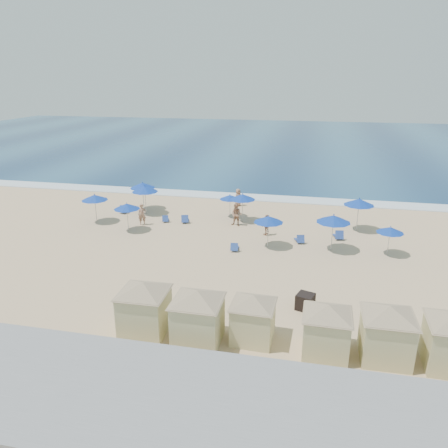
{
  "coord_description": "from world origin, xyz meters",
  "views": [
    {
      "loc": [
        4.53,
        -26.56,
        11.69
      ],
      "look_at": [
        -1.88,
        3.0,
        1.36
      ],
      "focal_mm": 35.0,
      "sensor_mm": 36.0,
      "label": 1
    }
  ],
  "objects": [
    {
      "name": "beach_chair_2",
      "position": [
        -6.03,
        6.66,
        0.25
      ],
      "size": [
        0.93,
        1.43,
        0.72
      ],
      "color": "#2A489C",
      "rests_on": "ground"
    },
    {
      "name": "beachgoer_3",
      "position": [
        -2.58,
        12.42,
        0.82
      ],
      "size": [
        0.85,
        0.95,
        1.64
      ],
      "primitive_type": "imported",
      "rotation": [
        0.0,
        0.0,
        1.04
      ],
      "color": "#A4755B",
      "rests_on": "ground"
    },
    {
      "name": "beach_chair_4",
      "position": [
        3.61,
        3.99,
        0.24
      ],
      "size": [
        0.85,
        1.34,
        0.68
      ],
      "color": "#2A489C",
      "rests_on": "ground"
    },
    {
      "name": "cabana_4",
      "position": [
        7.91,
        -9.3,
        1.61
      ],
      "size": [
        4.48,
        4.48,
        2.81
      ],
      "color": "beige",
      "rests_on": "ground"
    },
    {
      "name": "beach_chair_5",
      "position": [
        6.43,
        5.4,
        0.26
      ],
      "size": [
        0.8,
        1.44,
        0.75
      ],
      "color": "#2A489C",
      "rests_on": "ground"
    },
    {
      "name": "umbrella_0",
      "position": [
        -10.83,
        9.44,
        2.26
      ],
      "size": [
        2.29,
        2.29,
        2.61
      ],
      "color": "#A5A8AD",
      "rests_on": "ground"
    },
    {
      "name": "umbrella_4",
      "position": [
        -2.65,
        8.96,
        1.76
      ],
      "size": [
        1.79,
        1.79,
        2.03
      ],
      "color": "#A5A8AD",
      "rests_on": "ground"
    },
    {
      "name": "umbrella_3",
      "position": [
        -9.79,
        3.68,
        2.01
      ],
      "size": [
        2.04,
        2.04,
        2.32
      ],
      "color": "#A5A8AD",
      "rests_on": "ground"
    },
    {
      "name": "cabana_3",
      "position": [
        5.4,
        -9.5,
        1.52
      ],
      "size": [
        4.24,
        4.24,
        2.66
      ],
      "color": "beige",
      "rests_on": "ground"
    },
    {
      "name": "cabana_0",
      "position": [
        -3.01,
        -9.55,
        1.64
      ],
      "size": [
        4.58,
        4.58,
        2.87
      ],
      "color": "beige",
      "rests_on": "ground"
    },
    {
      "name": "umbrella_2",
      "position": [
        -10.1,
        8.19,
        2.27
      ],
      "size": [
        2.3,
        2.3,
        2.61
      ],
      "color": "#A5A8AD",
      "rests_on": "ground"
    },
    {
      "name": "umbrella_7",
      "position": [
        5.86,
        2.91,
        2.33
      ],
      "size": [
        2.36,
        2.36,
        2.69
      ],
      "color": "#A5A8AD",
      "rests_on": "ground"
    },
    {
      "name": "ocean",
      "position": [
        0.0,
        55.0,
        0.03
      ],
      "size": [
        160.0,
        80.0,
        0.06
      ],
      "primitive_type": "cube",
      "color": "navy",
      "rests_on": "ground"
    },
    {
      "name": "surf_line",
      "position": [
        0.0,
        15.5,
        0.04
      ],
      "size": [
        160.0,
        2.5,
        0.08
      ],
      "primitive_type": "cube",
      "color": "white",
      "rests_on": "ground"
    },
    {
      "name": "trash_bin",
      "position": [
        4.39,
        -5.76,
        0.42
      ],
      "size": [
        1.07,
        1.07,
        0.85
      ],
      "primitive_type": "cube",
      "rotation": [
        0.0,
        0.0,
        -0.32
      ],
      "color": "black",
      "rests_on": "ground"
    },
    {
      "name": "umbrella_1",
      "position": [
        -13.29,
        5.14,
        2.13
      ],
      "size": [
        2.16,
        2.16,
        2.46
      ],
      "color": "#A5A8AD",
      "rests_on": "ground"
    },
    {
      "name": "umbrella_6",
      "position": [
        -1.38,
        7.95,
        2.13
      ],
      "size": [
        2.16,
        2.16,
        2.45
      ],
      "color": "#A5A8AD",
      "rests_on": "ground"
    },
    {
      "name": "beachgoer_1",
      "position": [
        -1.65,
        6.73,
        0.93
      ],
      "size": [
        1.0,
        0.84,
        1.86
      ],
      "primitive_type": "imported",
      "rotation": [
        0.0,
        0.0,
        6.13
      ],
      "color": "#A4755B",
      "rests_on": "ground"
    },
    {
      "name": "seawall",
      "position": [
        0.0,
        -13.5,
        0.65
      ],
      "size": [
        160.0,
        6.1,
        1.22
      ],
      "color": "gray",
      "rests_on": "ground"
    },
    {
      "name": "beach_chair_1",
      "position": [
        -7.7,
        6.5,
        0.21
      ],
      "size": [
        0.82,
        1.22,
        0.62
      ],
      "color": "#2A489C",
      "rests_on": "ground"
    },
    {
      "name": "umbrella_8",
      "position": [
        7.89,
        7.63,
        2.33
      ],
      "size": [
        2.36,
        2.36,
        2.69
      ],
      "color": "#A5A8AD",
      "rests_on": "ground"
    },
    {
      "name": "cabana_1",
      "position": [
        -0.33,
        -9.8,
        1.64
      ],
      "size": [
        4.58,
        4.58,
        2.87
      ],
      "color": "beige",
      "rests_on": "ground"
    },
    {
      "name": "ground",
      "position": [
        0.0,
        0.0,
        0.0
      ],
      "size": [
        160.0,
        160.0,
        0.0
      ],
      "primitive_type": "plane",
      "color": "#D1B085",
      "rests_on": "ground"
    },
    {
      "name": "umbrella_5",
      "position": [
        1.41,
        2.62,
        2.08
      ],
      "size": [
        2.11,
        2.11,
        2.4
      ],
      "color": "#A5A8AD",
      "rests_on": "ground"
    },
    {
      "name": "beachgoer_0",
      "position": [
        -9.25,
        5.29,
        0.89
      ],
      "size": [
        0.76,
        0.63,
        1.78
      ],
      "primitive_type": "imported",
      "rotation": [
        0.0,
        0.0,
        0.36
      ],
      "color": "#A4755B",
      "rests_on": "ground"
    },
    {
      "name": "beachgoer_2",
      "position": [
        1.04,
        5.02,
        0.82
      ],
      "size": [
        0.94,
        0.98,
        1.64
      ],
      "primitive_type": "imported",
      "rotation": [
        0.0,
        0.0,
        3.98
      ],
      "color": "#A4755B",
      "rests_on": "ground"
    },
    {
      "name": "cabana_2",
      "position": [
        2.11,
        -9.14,
        1.45
      ],
      "size": [
        4.03,
        4.03,
        2.53
      ],
      "color": "beige",
      "rests_on": "ground"
    },
    {
      "name": "beach_chair_0",
      "position": [
        -12.09,
        8.13,
        0.26
      ],
      "size": [
        1.03,
        1.49,
        0.75
      ],
      "color": "#2A489C",
      "rests_on": "ground"
    },
    {
      "name": "beach_chair_3",
      "position": [
        -0.79,
        1.46,
        0.22
      ],
      "size": [
        0.64,
        1.22,
        0.64
      ],
      "color": "#2A489C",
      "rests_on": "ground"
    },
    {
      "name": "umbrella_9",
      "position": [
        9.63,
        2.89,
        1.81
      ],
      "size": [
        1.83,
        1.83,
        2.09
      ],
      "color": "#A5A8AD",
      "rests_on": "ground"
    }
  ]
}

